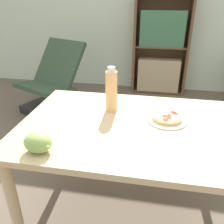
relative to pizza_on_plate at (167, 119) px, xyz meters
The scene contains 8 objects.
ground_plane 0.80m from the pizza_on_plate, behind, with size 14.00×14.00×0.00m, color brown.
wall_back 2.65m from the pizza_on_plate, 96.53° to the left, with size 8.00×0.05×2.60m.
dining_table 0.26m from the pizza_on_plate, 160.33° to the right, with size 1.24×0.88×0.73m.
pizza_on_plate is the anchor object (origin of this frame).
grape_bunch 0.74m from the pizza_on_plate, 145.04° to the right, with size 0.14×0.11×0.10m.
drink_bottle 0.38m from the pizza_on_plate, 166.55° to the left, with size 0.07×0.07×0.29m.
lounge_chair_near 2.04m from the pizza_on_plate, 134.00° to the left, with size 0.87×0.96×0.88m.
bookshelf 2.40m from the pizza_on_plate, 90.53° to the left, with size 0.81×0.29×1.41m.
Camera 1 is at (0.20, -1.22, 1.40)m, focal length 38.00 mm.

